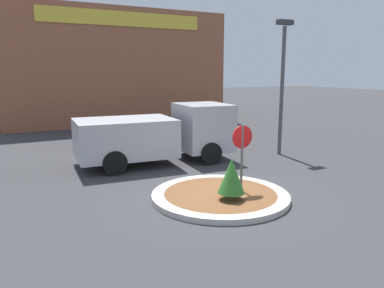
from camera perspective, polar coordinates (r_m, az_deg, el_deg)
ground_plane at (r=10.76m, az=4.31°, el=-8.26°), size 120.00×120.00×0.00m
traffic_island at (r=10.74m, az=4.31°, el=-7.87°), size 3.90×3.90×0.16m
stop_sign at (r=10.70m, az=7.63°, el=-0.53°), size 0.66×0.07×2.07m
island_shrub at (r=10.04m, az=6.03°, el=-4.85°), size 0.72×0.72×1.13m
utility_truck at (r=14.62m, az=-5.21°, el=1.58°), size 6.14×2.81×2.25m
storefront_building at (r=27.79m, az=-12.06°, el=11.33°), size 14.94×6.07×7.59m
light_pole at (r=16.35m, az=13.63°, el=10.01°), size 0.70×0.30×5.61m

